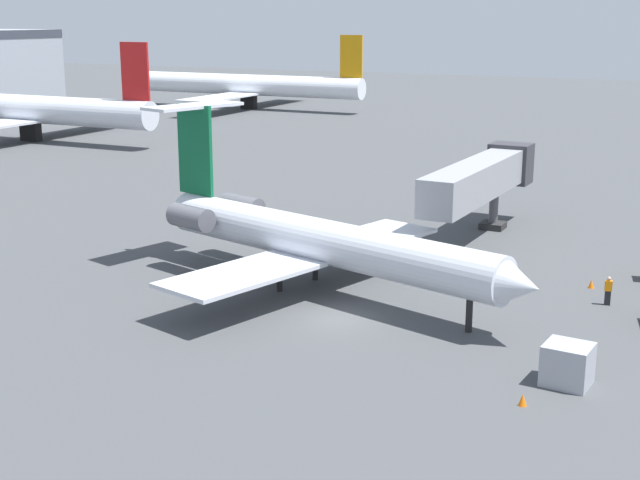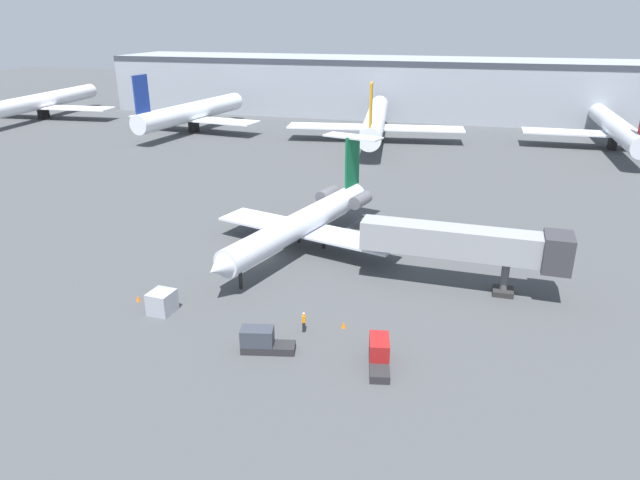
# 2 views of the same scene
# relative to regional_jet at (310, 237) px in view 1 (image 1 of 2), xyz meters

# --- Properties ---
(ground_plane) EXTENTS (400.00, 400.00, 0.10)m
(ground_plane) POSITION_rel_regional_jet_xyz_m (-4.11, -3.86, -3.31)
(ground_plane) COLOR #424447
(regional_jet) EXTENTS (21.00, 28.30, 10.45)m
(regional_jet) POSITION_rel_regional_jet_xyz_m (0.00, 0.00, 0.00)
(regional_jet) COLOR silver
(regional_jet) RESTS_ON ground_plane
(jet_bridge) EXTENTS (18.30, 3.49, 6.16)m
(jet_bridge) POSITION_rel_regional_jet_xyz_m (17.35, -5.57, 1.22)
(jet_bridge) COLOR gray
(jet_bridge) RESTS_ON ground_plane
(ground_crew_marshaller) EXTENTS (0.35, 0.45, 1.69)m
(ground_crew_marshaller) POSITION_rel_regional_jet_xyz_m (4.82, -16.66, -2.40)
(ground_crew_marshaller) COLOR black
(ground_crew_marshaller) RESTS_ON ground_plane
(cargo_container_uld) EXTENTS (2.07, 2.20, 1.89)m
(cargo_container_uld) POSITION_rel_regional_jet_xyz_m (-7.60, -16.82, -2.31)
(cargo_container_uld) COLOR #999EA8
(cargo_container_uld) RESTS_ON ground_plane
(traffic_cone_near) EXTENTS (0.36, 0.36, 0.55)m
(traffic_cone_near) POSITION_rel_regional_jet_xyz_m (7.72, -15.27, -2.98)
(traffic_cone_near) COLOR orange
(traffic_cone_near) RESTS_ON ground_plane
(traffic_cone_mid) EXTENTS (0.36, 0.36, 0.55)m
(traffic_cone_mid) POSITION_rel_regional_jet_xyz_m (-10.72, -15.61, -2.98)
(traffic_cone_mid) COLOR orange
(traffic_cone_mid) RESTS_ON ground_plane
(parked_airliner_east_mid) EXTENTS (32.97, 39.22, 13.03)m
(parked_airliner_east_mid) POSITION_rel_regional_jet_xyz_m (41.61, 62.57, 0.85)
(parked_airliner_east_mid) COLOR silver
(parked_airliner_east_mid) RESTS_ON ground_plane
(parked_airliner_east_end) EXTENTS (36.86, 43.86, 13.03)m
(parked_airliner_east_end) POSITION_rel_regional_jet_xyz_m (90.20, 58.10, 0.85)
(parked_airliner_east_end) COLOR silver
(parked_airliner_east_end) RESTS_ON ground_plane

